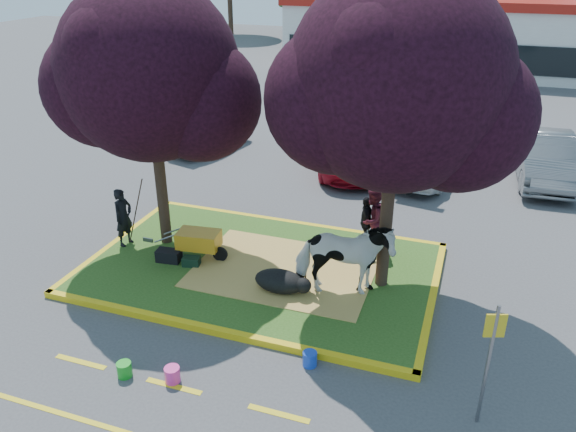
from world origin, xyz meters
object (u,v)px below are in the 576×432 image
(bucket_green, at_px, (124,369))
(car_black, at_px, (165,119))
(car_silver, at_px, (210,135))
(bucket_blue, at_px, (310,359))
(wheelbarrow, at_px, (199,240))
(handler, at_px, (123,217))
(cow, at_px, (344,259))
(sign_post, at_px, (490,354))
(bucket_pink, at_px, (172,375))
(calf, at_px, (280,281))

(bucket_green, xyz_separation_m, car_black, (-6.76, 13.09, 0.56))
(car_silver, bearing_deg, bucket_blue, 139.41)
(bucket_blue, bearing_deg, wheelbarrow, 143.19)
(bucket_green, bearing_deg, handler, 123.12)
(cow, relative_size, car_silver, 0.59)
(sign_post, bearing_deg, bucket_green, 170.03)
(handler, height_order, sign_post, sign_post)
(bucket_green, height_order, bucket_pink, bucket_pink)
(car_silver, bearing_deg, bucket_green, 124.27)
(calf, bearing_deg, cow, 14.18)
(car_black, bearing_deg, car_silver, -39.77)
(calf, height_order, sign_post, sign_post)
(car_black, bearing_deg, calf, -67.41)
(bucket_green, bearing_deg, bucket_blue, 24.12)
(handler, bearing_deg, bucket_blue, -105.37)
(wheelbarrow, xyz_separation_m, car_silver, (-3.66, 7.97, -0.04))
(sign_post, height_order, bucket_pink, sign_post)
(handler, height_order, bucket_green, handler)
(cow, distance_m, bucket_blue, 2.49)
(bucket_green, relative_size, car_silver, 0.08)
(car_black, bearing_deg, wheelbarrow, -74.15)
(calf, bearing_deg, wheelbarrow, 161.64)
(bucket_green, xyz_separation_m, bucket_pink, (0.90, 0.16, 0.01))
(handler, xyz_separation_m, bucket_pink, (3.62, -4.01, -0.76))
(bucket_pink, xyz_separation_m, car_silver, (-5.15, 11.97, 0.44))
(sign_post, relative_size, bucket_green, 7.94)
(bucket_pink, bearing_deg, calf, 74.37)
(handler, bearing_deg, car_black, 34.43)
(calf, height_order, car_silver, car_silver)
(calf, relative_size, car_silver, 0.33)
(sign_post, distance_m, bucket_pink, 5.46)
(bucket_blue, bearing_deg, sign_post, -7.79)
(sign_post, bearing_deg, bucket_blue, 153.19)
(calf, distance_m, wheelbarrow, 2.53)
(calf, xyz_separation_m, car_silver, (-6.05, 8.75, 0.19))
(handler, height_order, bucket_pink, handler)
(cow, distance_m, calf, 1.52)
(sign_post, bearing_deg, car_black, 117.80)
(bucket_green, height_order, car_black, car_black)
(sign_post, xyz_separation_m, car_black, (-12.91, 12.12, -0.70))
(handler, relative_size, sign_post, 0.66)
(sign_post, xyz_separation_m, bucket_pink, (-5.25, -0.82, -1.26))
(calf, height_order, bucket_blue, calf)
(handler, distance_m, bucket_green, 5.03)
(cow, height_order, wheelbarrow, cow)
(cow, height_order, bucket_blue, cow)
(bucket_green, distance_m, car_silver, 12.86)
(bucket_pink, bearing_deg, car_silver, 113.29)
(handler, distance_m, sign_post, 9.43)
(wheelbarrow, xyz_separation_m, bucket_pink, (1.49, -4.00, -0.48))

